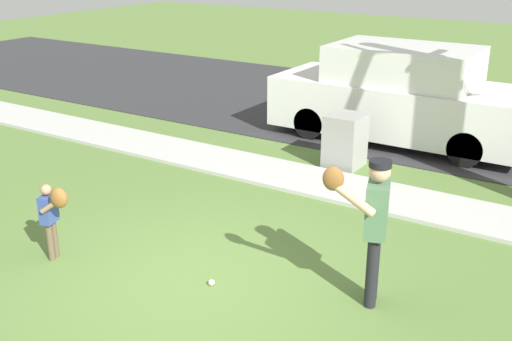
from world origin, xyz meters
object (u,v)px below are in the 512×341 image
Objects in this scene: person_adult at (372,217)px; parked_van_white at (401,97)px; person_child at (52,211)px; utility_cabinet at (345,141)px; baseball at (211,283)px.

parked_van_white is at bearing -90.53° from person_adult.
parked_van_white reaches higher than person_child.
utility_cabinet is 0.19× the size of parked_van_white.
person_adult is 1.59× the size of person_child.
person_adult is 22.64× the size of baseball.
baseball is at bearing -88.69° from parked_van_white.
utility_cabinet reaches higher than baseball.
utility_cabinet is (-2.10, 3.94, -0.58)m from person_adult.
parked_van_white is at bearing 81.72° from utility_cabinet.
person_child is (-3.67, -1.19, -0.37)m from person_adult.
parked_van_white is at bearing 91.31° from baseball.
parked_van_white is (-1.82, 5.90, -0.15)m from person_adult.
parked_van_white is (-0.15, 6.54, 0.87)m from baseball.
utility_cabinet is at bearing -98.28° from parked_van_white.
baseball is at bearing -2.33° from person_child.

